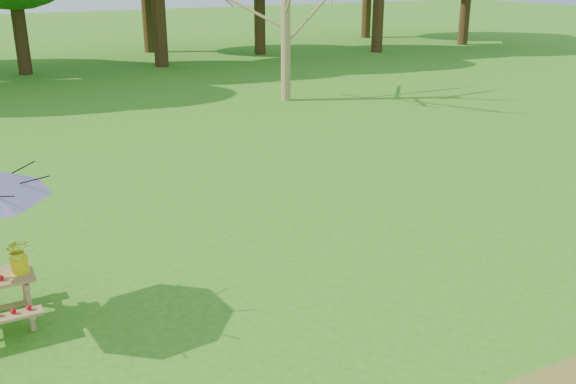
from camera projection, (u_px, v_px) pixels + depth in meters
ground at (238, 339)px, 7.94m from camera, size 120.00×120.00×0.00m
flower_bucket at (18, 255)px, 8.09m from camera, size 0.33×0.29×0.48m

